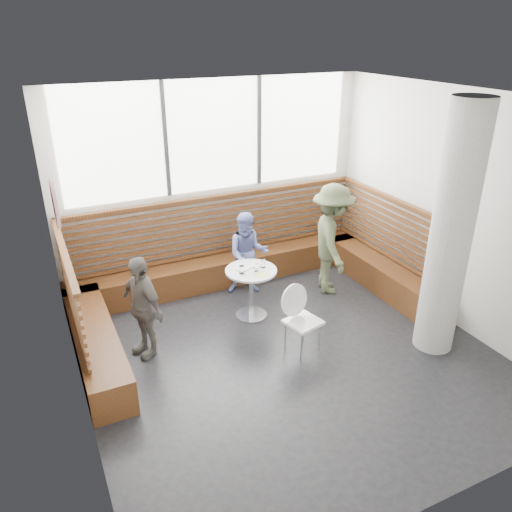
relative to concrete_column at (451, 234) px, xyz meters
name	(u,v)px	position (x,y,z in m)	size (l,w,h in m)	color
room	(293,242)	(-1.85, 0.60, 0.00)	(5.00, 5.00, 3.20)	silver
booth	(235,272)	(-1.85, 2.37, -1.19)	(5.00, 2.50, 1.44)	#472711
concrete_column	(451,234)	(0.00, 0.00, 0.00)	(0.50, 0.50, 3.20)	gray
wall_art	(55,204)	(-4.31, 1.00, 0.70)	(0.50, 0.50, 0.03)	white
cafe_table	(251,283)	(-1.88, 1.70, -1.06)	(0.73, 0.73, 0.75)	silver
cafe_chair	(301,314)	(-1.65, 0.68, -1.07)	(0.43, 0.42, 0.90)	white
adult_man	(332,240)	(-0.42, 1.88, -0.72)	(1.13, 0.65, 1.75)	#495337
child_back	(248,254)	(-1.61, 2.40, -0.94)	(0.64, 0.50, 1.32)	#6C78BB
child_left	(142,307)	(-3.49, 1.47, -0.92)	(0.80, 0.33, 1.37)	#605C57
plate_near	(242,268)	(-1.98, 1.79, -0.84)	(0.21, 0.21, 0.01)	white
plate_far	(254,265)	(-1.78, 1.80, -0.84)	(0.20, 0.20, 0.01)	white
glass_left	(242,270)	(-2.05, 1.65, -0.79)	(0.07, 0.07, 0.11)	white
glass_mid	(256,267)	(-1.83, 1.63, -0.79)	(0.07, 0.07, 0.11)	white
glass_right	(263,264)	(-1.69, 1.70, -0.79)	(0.07, 0.07, 0.11)	white
menu_card	(263,275)	(-1.80, 1.48, -0.84)	(0.21, 0.15, 0.00)	#A5C64C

